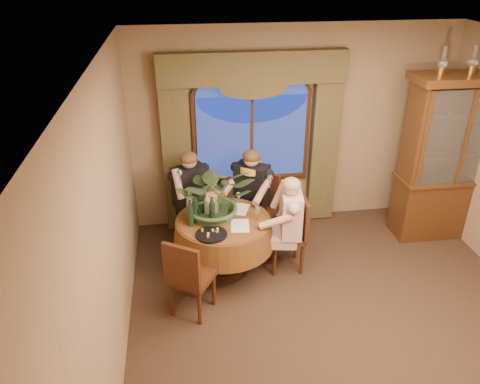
{
  "coord_description": "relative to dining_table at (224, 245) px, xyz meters",
  "views": [
    {
      "loc": [
        -1.59,
        -3.53,
        3.59
      ],
      "look_at": [
        -0.93,
        1.25,
        1.1
      ],
      "focal_mm": 35.0,
      "sensor_mm": 36.0,
      "label": 1
    }
  ],
  "objects": [
    {
      "name": "floor",
      "position": [
        1.12,
        -1.25,
        -0.38
      ],
      "size": [
        5.0,
        5.0,
        0.0
      ],
      "primitive_type": "plane",
      "color": "black",
      "rests_on": "ground"
    },
    {
      "name": "wall_back",
      "position": [
        1.12,
        1.25,
        1.02
      ],
      "size": [
        4.5,
        0.0,
        4.5
      ],
      "primitive_type": "plane",
      "rotation": [
        1.57,
        0.0,
        0.0
      ],
      "color": "#886D50",
      "rests_on": "ground"
    },
    {
      "name": "ceiling",
      "position": [
        1.12,
        -1.25,
        2.42
      ],
      "size": [
        5.0,
        5.0,
        0.0
      ],
      "primitive_type": "plane",
      "rotation": [
        3.14,
        0.0,
        0.0
      ],
      "color": "white",
      "rests_on": "wall_back"
    },
    {
      "name": "window",
      "position": [
        0.52,
        1.18,
        0.92
      ],
      "size": [
        1.62,
        0.1,
        1.32
      ],
      "primitive_type": null,
      "color": "navy",
      "rests_on": "wall_back"
    },
    {
      "name": "arched_transom",
      "position": [
        0.53,
        1.18,
        1.71
      ],
      "size": [
        1.6,
        0.06,
        0.44
      ],
      "primitive_type": null,
      "color": "navy",
      "rests_on": "wall_back"
    },
    {
      "name": "drapery_left",
      "position": [
        -0.5,
        1.13,
        0.8
      ],
      "size": [
        0.38,
        0.14,
        2.32
      ],
      "primitive_type": "cube",
      "color": "#453E22",
      "rests_on": "floor"
    },
    {
      "name": "drapery_right",
      "position": [
        1.56,
        1.13,
        0.8
      ],
      "size": [
        0.38,
        0.14,
        2.32
      ],
      "primitive_type": "cube",
      "color": "#453E22",
      "rests_on": "floor"
    },
    {
      "name": "swag_valance",
      "position": [
        0.52,
        1.1,
        1.9
      ],
      "size": [
        2.45,
        0.16,
        0.42
      ],
      "primitive_type": null,
      "color": "#453E22",
      "rests_on": "wall_back"
    },
    {
      "name": "dining_table",
      "position": [
        0.0,
        0.0,
        0.0
      ],
      "size": [
        1.43,
        1.43,
        0.75
      ],
      "primitive_type": "cylinder",
      "rotation": [
        0.0,
        0.0,
        0.19
      ],
      "color": "maroon",
      "rests_on": "floor"
    },
    {
      "name": "china_cabinet",
      "position": [
        3.11,
        0.5,
        0.76
      ],
      "size": [
        1.4,
        0.55,
        2.26
      ],
      "primitive_type": "cube",
      "color": "#381E0E",
      "rests_on": "floor"
    },
    {
      "name": "oil_lamp_left",
      "position": [
        2.72,
        0.5,
        2.06
      ],
      "size": [
        0.11,
        0.11,
        0.34
      ],
      "primitive_type": null,
      "color": "#A5722D",
      "rests_on": "china_cabinet"
    },
    {
      "name": "oil_lamp_center",
      "position": [
        3.11,
        0.5,
        2.06
      ],
      "size": [
        0.11,
        0.11,
        0.34
      ],
      "primitive_type": null,
      "color": "#A5722D",
      "rests_on": "china_cabinet"
    },
    {
      "name": "chair_right",
      "position": [
        0.78,
        -0.02,
        0.1
      ],
      "size": [
        0.43,
        0.43,
        0.96
      ],
      "primitive_type": "cube",
      "rotation": [
        0.0,
        0.0,
        1.54
      ],
      "color": "black",
      "rests_on": "floor"
    },
    {
      "name": "chair_back_right",
      "position": [
        0.53,
        0.62,
        0.1
      ],
      "size": [
        0.59,
        0.59,
        0.96
      ],
      "primitive_type": "cube",
      "rotation": [
        0.0,
        0.0,
        -3.85
      ],
      "color": "black",
      "rests_on": "floor"
    },
    {
      "name": "chair_back",
      "position": [
        -0.31,
        0.78,
        0.1
      ],
      "size": [
        0.55,
        0.55,
        0.96
      ],
      "primitive_type": "cube",
      "rotation": [
        0.0,
        0.0,
        -2.76
      ],
      "color": "black",
      "rests_on": "floor"
    },
    {
      "name": "chair_front_left",
      "position": [
        -0.42,
        -0.68,
        0.1
      ],
      "size": [
        0.58,
        0.58,
        0.96
      ],
      "primitive_type": "cube",
      "rotation": [
        0.0,
        0.0,
        -0.55
      ],
      "color": "black",
      "rests_on": "floor"
    },
    {
      "name": "person_pink",
      "position": [
        0.8,
        -0.12,
        0.28
      ],
      "size": [
        0.49,
        0.53,
        1.3
      ],
      "primitive_type": null,
      "rotation": [
        0.0,
        0.0,
        1.42
      ],
      "color": "#CAA09D",
      "rests_on": "floor"
    },
    {
      "name": "person_back",
      "position": [
        -0.37,
        0.74,
        0.3
      ],
      "size": [
        0.63,
        0.61,
        1.34
      ],
      "primitive_type": null,
      "rotation": [
        0.0,
        0.0,
        -2.68
      ],
      "color": "black",
      "rests_on": "floor"
    },
    {
      "name": "person_scarf",
      "position": [
        0.45,
        0.65,
        0.31
      ],
      "size": [
        0.66,
        0.65,
        1.36
      ],
      "primitive_type": null,
      "rotation": [
        0.0,
        0.0,
        -3.74
      ],
      "color": "black",
      "rests_on": "floor"
    },
    {
      "name": "stoneware_vase",
      "position": [
        -0.12,
        0.11,
        0.52
      ],
      "size": [
        0.16,
        0.16,
        0.29
      ],
      "primitive_type": null,
      "color": "tan",
      "rests_on": "dining_table"
    },
    {
      "name": "centerpiece_plant",
      "position": [
        -0.08,
        0.11,
        0.97
      ],
      "size": [
        0.91,
        1.01,
        0.79
      ],
      "primitive_type": "imported",
      "color": "#3B5932",
      "rests_on": "dining_table"
    },
    {
      "name": "olive_bowl",
      "position": [
        0.01,
        -0.04,
        0.4
      ],
      "size": [
        0.16,
        0.16,
        0.05
      ],
      "primitive_type": "imported",
      "color": "#4C512B",
      "rests_on": "dining_table"
    },
    {
      "name": "cheese_platter",
      "position": [
        -0.17,
        -0.34,
        0.39
      ],
      "size": [
        0.36,
        0.36,
        0.02
      ],
      "primitive_type": "cylinder",
      "color": "black",
      "rests_on": "dining_table"
    },
    {
      "name": "wine_bottle_0",
      "position": [
        -0.13,
        -0.04,
        0.54
      ],
      "size": [
        0.07,
        0.07,
        0.33
      ],
      "primitive_type": "cylinder",
      "color": "black",
      "rests_on": "dining_table"
    },
    {
      "name": "wine_bottle_1",
      "position": [
        -0.26,
        0.13,
        0.54
      ],
      "size": [
        0.07,
        0.07,
        0.33
      ],
      "primitive_type": "cylinder",
      "color": "black",
      "rests_on": "dining_table"
    },
    {
      "name": "wine_bottle_2",
      "position": [
        -0.18,
        0.07,
        0.54
      ],
      "size": [
        0.07,
        0.07,
        0.33
      ],
      "primitive_type": "cylinder",
      "color": "tan",
      "rests_on": "dining_table"
    },
    {
      "name": "wine_bottle_3",
      "position": [
        -0.34,
        -0.03,
        0.54
      ],
      "size": [
        0.07,
        0.07,
        0.33
      ],
      "primitive_type": "cylinder",
      "color": "black",
      "rests_on": "dining_table"
    },
    {
      "name": "wine_bottle_4",
      "position": [
        -0.39,
        0.09,
        0.54
      ],
      "size": [
        0.07,
        0.07,
        0.33
      ],
      "primitive_type": "cylinder",
      "color": "tan",
      "rests_on": "dining_table"
    },
    {
      "name": "wine_bottle_5",
      "position": [
        -0.39,
        -0.09,
        0.54
      ],
      "size": [
        0.07,
        0.07,
        0.33
      ],
      "primitive_type": "cylinder",
      "color": "black",
      "rests_on": "dining_table"
    },
    {
      "name": "tasting_paper_0",
      "position": [
        0.17,
        -0.18,
        0.38
      ],
      "size": [
        0.24,
        0.32,
        0.0
      ],
      "primitive_type": "cube",
      "rotation": [
        0.0,
        0.0,
        -0.11
      ],
      "color": "white",
      "rests_on": "dining_table"
    },
    {
      "name": "tasting_paper_1",
      "position": [
        0.22,
        0.21,
        0.38
      ],
      "size": [
        0.31,
        0.36,
        0.0
      ],
      "primitive_type": "cube",
      "rotation": [
        0.0,
        0.0,
        -0.37
      ],
      "color": "white",
      "rests_on": "dining_table"
    },
    {
      "name": "wine_glass_person_pink",
      "position": [
        0.4,
        -0.06,
        0.46
      ],
      "size": [
        0.07,
        0.07,
        0.18
      ],
      "primitive_type": null,
      "color": "silver",
      "rests_on": "dining_table"
    },
    {
      "name": "wine_glass_person_back",
      "position": [
        -0.18,
        0.36,
        0.46
      ],
      "size": [
        0.07,
        0.07,
        0.18
      ],
      "primitive_type": null,
      "color": "silver",
      "rests_on": "dining_table"
    },
    {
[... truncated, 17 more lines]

